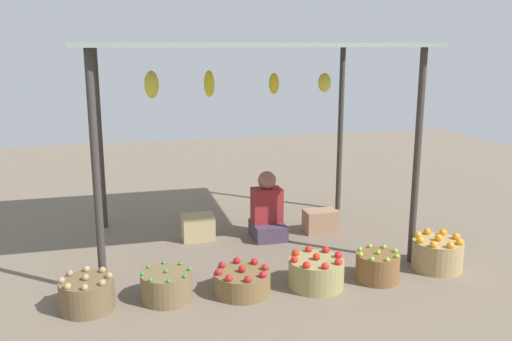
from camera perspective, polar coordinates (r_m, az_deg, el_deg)
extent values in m
plane|color=#726453|center=(6.29, -1.16, -7.46)|extent=(14.00, 14.00, 0.00)
cylinder|color=#38332D|center=(4.91, -16.17, -0.68)|extent=(0.07, 0.07, 2.17)
cylinder|color=#38332D|center=(5.70, 16.30, 1.17)|extent=(0.07, 0.07, 2.17)
cylinder|color=#38332D|center=(6.79, -15.85, 3.03)|extent=(0.07, 0.07, 2.17)
cylinder|color=#38332D|center=(7.38, 8.71, 4.15)|extent=(0.07, 0.07, 2.17)
cube|color=gray|center=(5.89, -1.26, 12.86)|extent=(3.36, 2.21, 0.04)
ellipsoid|color=yellow|center=(6.00, -10.74, 8.72)|extent=(0.15, 0.15, 0.29)
ellipsoid|color=yellow|center=(6.04, -4.86, 8.92)|extent=(0.12, 0.12, 0.29)
ellipsoid|color=yellow|center=(6.05, 1.87, 8.97)|extent=(0.11, 0.11, 0.23)
ellipsoid|color=yellow|center=(6.24, 7.08, 9.00)|extent=(0.14, 0.14, 0.21)
cube|color=#43364B|center=(6.42, 1.24, -6.19)|extent=(0.36, 0.44, 0.18)
cube|color=maroon|center=(6.37, 1.13, -3.59)|extent=(0.34, 0.22, 0.40)
sphere|color=#96594E|center=(6.30, 1.14, -1.02)|extent=(0.21, 0.21, 0.21)
cylinder|color=brown|center=(4.98, -17.07, -12.15)|extent=(0.46, 0.46, 0.27)
sphere|color=#98854D|center=(4.91, -17.20, -10.50)|extent=(0.06, 0.06, 0.06)
sphere|color=#9D8857|center=(4.91, -14.92, -10.45)|extent=(0.06, 0.06, 0.06)
sphere|color=#A1834E|center=(5.03, -15.57, -9.88)|extent=(0.06, 0.06, 0.06)
sphere|color=tan|center=(5.09, -17.11, -9.72)|extent=(0.06, 0.06, 0.06)
sphere|color=#A07659|center=(5.05, -18.69, -10.03)|extent=(0.06, 0.06, 0.06)
sphere|color=#98865E|center=(4.93, -19.45, -10.66)|extent=(0.06, 0.06, 0.06)
sphere|color=#A68952|center=(4.80, -18.90, -11.27)|extent=(0.06, 0.06, 0.06)
sphere|color=#968651|center=(4.74, -17.28, -11.47)|extent=(0.06, 0.06, 0.06)
sphere|color=#A48051|center=(4.78, -15.60, -11.12)|extent=(0.06, 0.06, 0.06)
cylinder|color=brown|center=(5.00, -9.21, -11.70)|extent=(0.45, 0.45, 0.25)
sphere|color=#398736|center=(4.94, -9.27, -10.23)|extent=(0.04, 0.04, 0.04)
sphere|color=#358A37|center=(4.96, -6.88, -10.09)|extent=(0.04, 0.04, 0.04)
sphere|color=#399224|center=(5.09, -7.79, -9.52)|extent=(0.04, 0.04, 0.04)
sphere|color=#3C8831|center=(5.13, -9.49, -9.38)|extent=(0.04, 0.04, 0.04)
sphere|color=#3A8A28|center=(5.07, -11.08, -9.74)|extent=(0.04, 0.04, 0.04)
sphere|color=#339126|center=(4.93, -11.67, -10.43)|extent=(0.04, 0.04, 0.04)
sphere|color=#3F8E26|center=(4.80, -10.84, -11.05)|extent=(0.04, 0.04, 0.04)
sphere|color=#378D31|center=(4.76, -9.02, -11.22)|extent=(0.04, 0.04, 0.04)
sphere|color=#2F8432|center=(4.82, -7.36, -10.80)|extent=(0.04, 0.04, 0.04)
cylinder|color=brown|center=(5.06, -1.44, -11.48)|extent=(0.51, 0.51, 0.20)
sphere|color=#AA1B1A|center=(5.01, -1.45, -10.15)|extent=(0.07, 0.07, 0.07)
sphere|color=#B2271B|center=(5.06, 0.96, -9.98)|extent=(0.07, 0.07, 0.07)
sphere|color=red|center=(5.19, -0.18, -9.42)|extent=(0.07, 0.07, 0.07)
sphere|color=#AF151D|center=(5.21, -2.00, -9.32)|extent=(0.07, 0.07, 0.07)
sphere|color=#AB1B2D|center=(5.12, -3.52, -9.73)|extent=(0.07, 0.07, 0.07)
sphere|color=#B21D27|center=(4.98, -3.90, -10.45)|extent=(0.07, 0.07, 0.07)
sphere|color=#B31F1E|center=(4.85, -2.81, -11.08)|extent=(0.07, 0.07, 0.07)
sphere|color=#A91C1F|center=(4.82, -0.85, -11.20)|extent=(0.07, 0.07, 0.07)
sphere|color=#B6192C|center=(4.91, 0.72, -10.73)|extent=(0.07, 0.07, 0.07)
cylinder|color=#948953|center=(5.21, 6.23, -10.48)|extent=(0.51, 0.51, 0.26)
sphere|color=red|center=(5.15, 6.27, -8.85)|extent=(0.07, 0.07, 0.07)
sphere|color=red|center=(5.23, 8.49, -8.65)|extent=(0.07, 0.07, 0.07)
sphere|color=red|center=(5.33, 7.23, -8.16)|extent=(0.07, 0.07, 0.07)
sphere|color=red|center=(5.34, 5.45, -8.10)|extent=(0.07, 0.07, 0.07)
sphere|color=red|center=(5.23, 4.11, -8.51)|extent=(0.07, 0.07, 0.07)
sphere|color=red|center=(5.08, 3.98, -9.18)|extent=(0.07, 0.07, 0.07)
sphere|color=red|center=(4.97, 5.24, -9.73)|extent=(0.07, 0.07, 0.07)
sphere|color=red|center=(4.97, 7.16, -9.80)|extent=(0.07, 0.07, 0.07)
sphere|color=red|center=(5.07, 8.51, -9.33)|extent=(0.07, 0.07, 0.07)
cylinder|color=brown|center=(5.43, 12.44, -9.71)|extent=(0.41, 0.41, 0.26)
sphere|color=#8ACE34|center=(5.38, 12.51, -8.24)|extent=(0.04, 0.04, 0.04)
sphere|color=#82C03B|center=(5.46, 14.21, -8.06)|extent=(0.04, 0.04, 0.04)
sphere|color=#85C43A|center=(5.54, 13.10, -7.68)|extent=(0.04, 0.04, 0.04)
sphere|color=#86C035|center=(5.53, 11.67, -7.65)|extent=(0.04, 0.04, 0.04)
sphere|color=#90C433|center=(5.43, 10.70, -7.99)|extent=(0.04, 0.04, 0.04)
sphere|color=#8DC333|center=(5.30, 10.77, -8.52)|extent=(0.04, 0.04, 0.04)
sphere|color=#90BE3D|center=(5.22, 11.89, -8.93)|extent=(0.04, 0.04, 0.04)
sphere|color=#90C634|center=(5.23, 13.41, -8.96)|extent=(0.04, 0.04, 0.04)
sphere|color=#8ACE2F|center=(5.33, 14.36, -8.58)|extent=(0.04, 0.04, 0.04)
cylinder|color=#A28856|center=(5.84, 18.21, -8.25)|extent=(0.49, 0.49, 0.29)
sphere|color=orange|center=(5.78, 18.33, -6.61)|extent=(0.08, 0.08, 0.08)
sphere|color=orange|center=(5.90, 19.99, -6.45)|extent=(0.08, 0.08, 0.08)
sphere|color=orange|center=(5.98, 18.75, -6.09)|extent=(0.08, 0.08, 0.08)
sphere|color=orange|center=(5.95, 17.28, -6.08)|extent=(0.08, 0.08, 0.08)
sphere|color=orange|center=(5.83, 16.38, -6.41)|extent=(0.08, 0.08, 0.08)
sphere|color=orange|center=(5.68, 16.60, -6.92)|extent=(0.08, 0.08, 0.08)
sphere|color=orange|center=(5.60, 17.88, -7.31)|extent=(0.08, 0.08, 0.08)
sphere|color=orange|center=(5.63, 19.44, -7.32)|extent=(0.08, 0.08, 0.08)
sphere|color=orange|center=(5.75, 20.30, -6.95)|extent=(0.08, 0.08, 0.08)
cube|color=tan|center=(6.39, -6.00, -5.84)|extent=(0.36, 0.27, 0.29)
cube|color=#9D7658|center=(6.65, 6.68, -5.20)|extent=(0.39, 0.25, 0.27)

